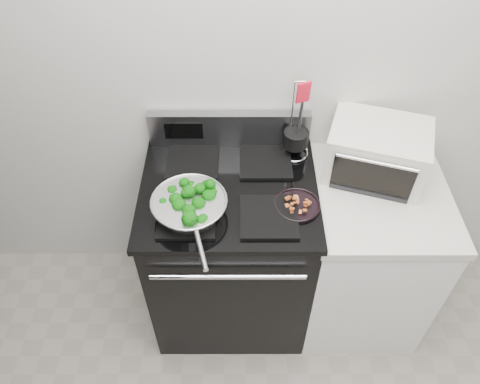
{
  "coord_description": "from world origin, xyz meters",
  "views": [
    {
      "loc": [
        -0.25,
        -0.02,
        2.44
      ],
      "look_at": [
        -0.25,
        1.36,
        0.98
      ],
      "focal_mm": 35.0,
      "sensor_mm": 36.0,
      "label": 1
    }
  ],
  "objects_px": {
    "toaster_oven": "(377,151)",
    "bacon_plate": "(298,203)",
    "gas_range": "(230,250)",
    "skillet": "(189,205)",
    "utensil_holder": "(295,143)"
  },
  "relations": [
    {
      "from": "utensil_holder",
      "to": "gas_range",
      "type": "bearing_deg",
      "value": -164.47
    },
    {
      "from": "gas_range",
      "to": "skillet",
      "type": "height_order",
      "value": "gas_range"
    },
    {
      "from": "utensil_holder",
      "to": "toaster_oven",
      "type": "xyz_separation_m",
      "value": [
        0.36,
        -0.09,
        0.02
      ]
    },
    {
      "from": "gas_range",
      "to": "bacon_plate",
      "type": "xyz_separation_m",
      "value": [
        0.29,
        -0.11,
        0.48
      ]
    },
    {
      "from": "skillet",
      "to": "utensil_holder",
      "type": "height_order",
      "value": "utensil_holder"
    },
    {
      "from": "gas_range",
      "to": "skillet",
      "type": "bearing_deg",
      "value": -136.56
    },
    {
      "from": "bacon_plate",
      "to": "toaster_oven",
      "type": "xyz_separation_m",
      "value": [
        0.37,
        0.25,
        0.08
      ]
    },
    {
      "from": "gas_range",
      "to": "toaster_oven",
      "type": "height_order",
      "value": "toaster_oven"
    },
    {
      "from": "bacon_plate",
      "to": "utensil_holder",
      "type": "xyz_separation_m",
      "value": [
        0.01,
        0.33,
        0.05
      ]
    },
    {
      "from": "toaster_oven",
      "to": "bacon_plate",
      "type": "bearing_deg",
      "value": -128.97
    },
    {
      "from": "gas_range",
      "to": "utensil_holder",
      "type": "relative_size",
      "value": 2.8
    },
    {
      "from": "gas_range",
      "to": "bacon_plate",
      "type": "height_order",
      "value": "gas_range"
    },
    {
      "from": "skillet",
      "to": "bacon_plate",
      "type": "bearing_deg",
      "value": -9.15
    },
    {
      "from": "bacon_plate",
      "to": "utensil_holder",
      "type": "bearing_deg",
      "value": 87.7
    },
    {
      "from": "gas_range",
      "to": "skillet",
      "type": "relative_size",
      "value": 2.27
    }
  ]
}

